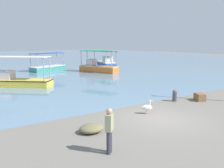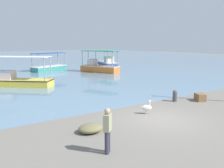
{
  "view_description": "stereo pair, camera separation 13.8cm",
  "coord_description": "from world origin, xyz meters",
  "px_view_note": "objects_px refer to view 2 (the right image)",
  "views": [
    {
      "loc": [
        -9.2,
        -8.89,
        4.05
      ],
      "look_at": [
        -0.15,
        4.31,
        1.26
      ],
      "focal_mm": 40.0,
      "sensor_mm": 36.0,
      "label": 1
    },
    {
      "loc": [
        -9.09,
        -8.97,
        4.05
      ],
      "look_at": [
        -0.15,
        4.31,
        1.26
      ],
      "focal_mm": 40.0,
      "sensor_mm": 36.0,
      "label": 2
    }
  ],
  "objects_px": {
    "pelican": "(147,107)",
    "fishing_boat_outer": "(99,67)",
    "fishing_boat_center": "(49,67)",
    "fishing_boat_far_right": "(106,63)",
    "fishing_boat_near_left": "(18,80)",
    "fisherman_standing": "(107,129)",
    "mooring_bollard": "(175,95)",
    "cargo_crate": "(200,97)",
    "net_pile": "(90,128)"
  },
  "relations": [
    {
      "from": "fishing_boat_center",
      "to": "pelican",
      "type": "distance_m",
      "value": 23.04
    },
    {
      "from": "fishing_boat_outer",
      "to": "pelican",
      "type": "height_order",
      "value": "fishing_boat_outer"
    },
    {
      "from": "fishing_boat_outer",
      "to": "cargo_crate",
      "type": "relative_size",
      "value": 7.0
    },
    {
      "from": "fishing_boat_far_right",
      "to": "mooring_bollard",
      "type": "xyz_separation_m",
      "value": [
        -8.18,
        -21.34,
        -0.22
      ]
    },
    {
      "from": "pelican",
      "to": "cargo_crate",
      "type": "distance_m",
      "value": 5.08
    },
    {
      "from": "fishing_boat_near_left",
      "to": "fishing_boat_outer",
      "type": "distance_m",
      "value": 12.29
    },
    {
      "from": "fisherman_standing",
      "to": "net_pile",
      "type": "distance_m",
      "value": 2.34
    },
    {
      "from": "fisherman_standing",
      "to": "fishing_boat_near_left",
      "type": "bearing_deg",
      "value": 87.5
    },
    {
      "from": "fishing_boat_far_right",
      "to": "fisherman_standing",
      "type": "height_order",
      "value": "fishing_boat_far_right"
    },
    {
      "from": "net_pile",
      "to": "pelican",
      "type": "bearing_deg",
      "value": 10.41
    },
    {
      "from": "fishing_boat_center",
      "to": "net_pile",
      "type": "relative_size",
      "value": 4.69
    },
    {
      "from": "fishing_boat_outer",
      "to": "net_pile",
      "type": "bearing_deg",
      "value": -122.03
    },
    {
      "from": "fishing_boat_far_right",
      "to": "pelican",
      "type": "distance_m",
      "value": 25.36
    },
    {
      "from": "fishing_boat_near_left",
      "to": "fisherman_standing",
      "type": "bearing_deg",
      "value": -92.5
    },
    {
      "from": "fishing_boat_outer",
      "to": "net_pile",
      "type": "height_order",
      "value": "fishing_boat_outer"
    },
    {
      "from": "fishing_boat_far_right",
      "to": "fishing_boat_outer",
      "type": "bearing_deg",
      "value": -131.19
    },
    {
      "from": "fisherman_standing",
      "to": "fishing_boat_outer",
      "type": "bearing_deg",
      "value": 59.72
    },
    {
      "from": "fishing_boat_center",
      "to": "mooring_bollard",
      "type": "distance_m",
      "value": 21.75
    },
    {
      "from": "fishing_boat_center",
      "to": "fishing_boat_outer",
      "type": "bearing_deg",
      "value": -46.42
    },
    {
      "from": "fishing_boat_center",
      "to": "fishing_boat_far_right",
      "type": "bearing_deg",
      "value": -2.49
    },
    {
      "from": "fishing_boat_near_left",
      "to": "net_pile",
      "type": "xyz_separation_m",
      "value": [
        -0.2,
        -13.81,
        -0.39
      ]
    },
    {
      "from": "fishing_boat_far_right",
      "to": "fishing_boat_near_left",
      "type": "bearing_deg",
      "value": -148.74
    },
    {
      "from": "fishing_boat_far_right",
      "to": "fishing_boat_outer",
      "type": "height_order",
      "value": "fishing_boat_outer"
    },
    {
      "from": "fisherman_standing",
      "to": "fishing_boat_center",
      "type": "bearing_deg",
      "value": 74.43
    },
    {
      "from": "fishing_boat_near_left",
      "to": "mooring_bollard",
      "type": "distance_m",
      "value": 14.0
    },
    {
      "from": "mooring_bollard",
      "to": "cargo_crate",
      "type": "bearing_deg",
      "value": -29.35
    },
    {
      "from": "fishing_boat_near_left",
      "to": "fisherman_standing",
      "type": "relative_size",
      "value": 3.29
    },
    {
      "from": "pelican",
      "to": "fishing_boat_outer",
      "type": "bearing_deg",
      "value": 66.89
    },
    {
      "from": "fishing_boat_outer",
      "to": "fisherman_standing",
      "type": "relative_size",
      "value": 3.17
    },
    {
      "from": "fishing_boat_center",
      "to": "fishing_boat_outer",
      "type": "relative_size",
      "value": 0.98
    },
    {
      "from": "fishing_boat_near_left",
      "to": "net_pile",
      "type": "relative_size",
      "value": 4.97
    },
    {
      "from": "net_pile",
      "to": "fisherman_standing",
      "type": "bearing_deg",
      "value": -102.89
    },
    {
      "from": "fishing_boat_near_left",
      "to": "mooring_bollard",
      "type": "bearing_deg",
      "value": -58.44
    },
    {
      "from": "mooring_bollard",
      "to": "fisherman_standing",
      "type": "height_order",
      "value": "fisherman_standing"
    },
    {
      "from": "fishing_boat_near_left",
      "to": "fishing_boat_center",
      "type": "bearing_deg",
      "value": 56.53
    },
    {
      "from": "fisherman_standing",
      "to": "net_pile",
      "type": "xyz_separation_m",
      "value": [
        0.5,
        2.17,
        -0.72
      ]
    },
    {
      "from": "fishing_boat_far_right",
      "to": "cargo_crate",
      "type": "height_order",
      "value": "fishing_boat_far_right"
    },
    {
      "from": "fishing_boat_center",
      "to": "net_pile",
      "type": "distance_m",
      "value": 24.55
    },
    {
      "from": "fishing_boat_near_left",
      "to": "fishing_boat_far_right",
      "type": "bearing_deg",
      "value": 31.26
    },
    {
      "from": "cargo_crate",
      "to": "fishing_boat_center",
      "type": "bearing_deg",
      "value": 96.01
    },
    {
      "from": "mooring_bollard",
      "to": "fishing_boat_far_right",
      "type": "bearing_deg",
      "value": 69.03
    },
    {
      "from": "mooring_bollard",
      "to": "pelican",
      "type": "bearing_deg",
      "value": -162.05
    },
    {
      "from": "fishing_boat_outer",
      "to": "fishing_boat_far_right",
      "type": "bearing_deg",
      "value": 48.81
    },
    {
      "from": "fishing_boat_near_left",
      "to": "mooring_bollard",
      "type": "height_order",
      "value": "fishing_boat_near_left"
    },
    {
      "from": "fishing_boat_center",
      "to": "cargo_crate",
      "type": "relative_size",
      "value": 6.87
    },
    {
      "from": "pelican",
      "to": "mooring_bollard",
      "type": "xyz_separation_m",
      "value": [
        3.54,
        1.15,
        0.04
      ]
    },
    {
      "from": "fishing_boat_center",
      "to": "fishing_boat_far_right",
      "type": "distance_m",
      "value": 9.04
    },
    {
      "from": "fisherman_standing",
      "to": "cargo_crate",
      "type": "xyz_separation_m",
      "value": [
        9.56,
        3.19,
        -0.65
      ]
    },
    {
      "from": "net_pile",
      "to": "fishing_boat_far_right",
      "type": "bearing_deg",
      "value": 55.92
    },
    {
      "from": "fishing_boat_near_left",
      "to": "fishing_boat_far_right",
      "type": "relative_size",
      "value": 1.05
    }
  ]
}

